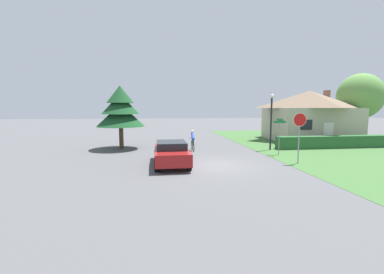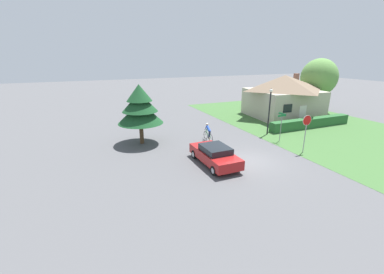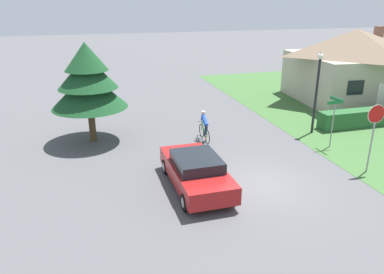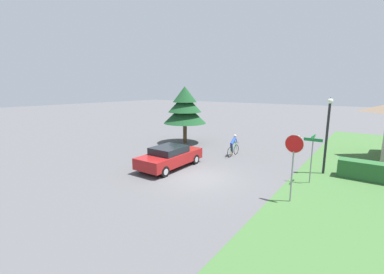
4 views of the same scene
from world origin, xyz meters
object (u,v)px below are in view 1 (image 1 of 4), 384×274
at_px(cottage_house, 309,115).
at_px(stop_sign, 299,127).
at_px(sedan_left_lane, 171,153).
at_px(deciduous_tree_right, 360,96).
at_px(cyclist, 193,141).
at_px(conifer_tall_near, 120,109).
at_px(street_lamp, 271,116).
at_px(street_name_sign, 279,130).

xyz_separation_m(cottage_house, stop_sign, (-7.15, -10.57, -0.46)).
relative_size(sedan_left_lane, deciduous_tree_right, 0.65).
relative_size(cyclist, conifer_tall_near, 0.35).
bearing_deg(conifer_tall_near, street_lamp, -10.28).
bearing_deg(sedan_left_lane, stop_sign, -95.81).
height_order(stop_sign, street_lamp, street_lamp).
height_order(cottage_house, deciduous_tree_right, deciduous_tree_right).
bearing_deg(conifer_tall_near, street_name_sign, -20.38).
bearing_deg(deciduous_tree_right, cyclist, -163.75).
relative_size(street_name_sign, conifer_tall_near, 0.50).
xyz_separation_m(stop_sign, street_name_sign, (0.22, 2.92, -0.37)).
relative_size(sedan_left_lane, stop_sign, 1.52).
height_order(sedan_left_lane, deciduous_tree_right, deciduous_tree_right).
height_order(sedan_left_lane, street_lamp, street_lamp).
bearing_deg(stop_sign, street_lamp, -93.03).
height_order(cottage_house, sedan_left_lane, cottage_house).
relative_size(cyclist, deciduous_tree_right, 0.26).
relative_size(cottage_house, street_lamp, 1.94).
relative_size(stop_sign, street_name_sign, 1.17).
bearing_deg(conifer_tall_near, sedan_left_lane, -60.28).
height_order(cottage_house, street_lamp, cottage_house).
xyz_separation_m(conifer_tall_near, deciduous_tree_right, (24.42, 3.90, 1.33)).
bearing_deg(stop_sign, conifer_tall_near, -29.39).
height_order(cyclist, deciduous_tree_right, deciduous_tree_right).
distance_m(cyclist, deciduous_tree_right, 19.95).
height_order(cottage_house, conifer_tall_near, cottage_house).
bearing_deg(street_lamp, stop_sign, -96.25).
bearing_deg(sedan_left_lane, street_lamp, -62.23).
xyz_separation_m(cyclist, deciduous_tree_right, (18.80, 5.48, 3.79)).
relative_size(sedan_left_lane, cyclist, 2.56).
bearing_deg(conifer_tall_near, stop_sign, -32.61).
height_order(street_lamp, deciduous_tree_right, deciduous_tree_right).
xyz_separation_m(cyclist, stop_sign, (5.56, -5.57, 1.41)).
bearing_deg(street_name_sign, stop_sign, -94.28).
bearing_deg(cottage_house, conifer_tall_near, -165.32).
bearing_deg(deciduous_tree_right, sedan_left_lane, -153.44).
distance_m(cottage_house, cyclist, 13.79).
relative_size(cottage_house, cyclist, 4.82).
xyz_separation_m(cyclist, conifer_tall_near, (-5.62, 1.58, 2.46)).
xyz_separation_m(cottage_house, cyclist, (-12.71, -5.00, -1.87)).
height_order(cyclist, street_name_sign, street_name_sign).
xyz_separation_m(cyclist, street_name_sign, (5.78, -2.65, 1.04)).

